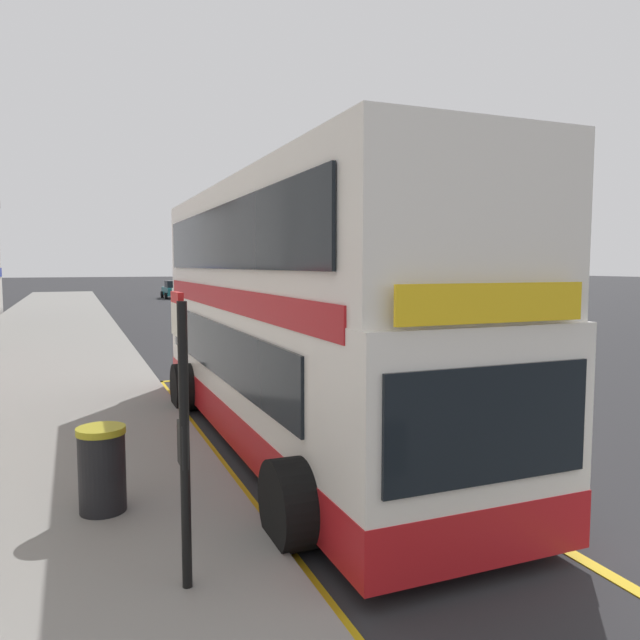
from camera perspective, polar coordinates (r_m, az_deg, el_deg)
ground_plane at (r=34.87m, az=-12.21°, el=0.03°), size 260.00×260.00×0.00m
pavement_near at (r=34.37m, az=-23.78°, el=-0.25°), size 6.00×76.00×0.14m
double_decker_bus at (r=10.44m, az=-2.48°, el=-0.30°), size 3.27×10.69×4.40m
bus_bay_markings at (r=10.61m, az=-2.40°, el=-11.55°), size 2.94×13.29×0.01m
bus_stop_sign at (r=5.67m, az=-12.76°, el=-8.66°), size 0.09×0.51×2.68m
parked_car_teal_across at (r=57.44m, az=-13.50°, el=2.79°), size 2.09×4.20×1.62m
litter_bin at (r=7.84m, az=-19.75°, el=-13.01°), size 0.57×0.57×1.02m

